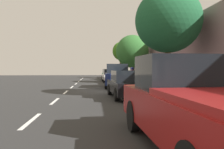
{
  "coord_description": "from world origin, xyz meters",
  "views": [
    {
      "loc": [
        -0.81,
        -16.51,
        1.66
      ],
      "look_at": [
        0.41,
        -0.42,
        1.2
      ],
      "focal_mm": 36.29,
      "sensor_mm": 36.0,
      "label": 1
    }
  ],
  "objects": [
    {
      "name": "parked_sedan_green_end",
      "position": [
        1.11,
        16.63,
        0.75
      ],
      "size": [
        1.96,
        4.46,
        1.52
      ],
      "color": "#1E512D",
      "rests_on": "ground"
    },
    {
      "name": "building_facade",
      "position": [
        5.74,
        0.0,
        2.52
      ],
      "size": [
        0.5,
        45.94,
        5.03
      ],
      "primitive_type": "cube",
      "color": "gray",
      "rests_on": "ground"
    },
    {
      "name": "street_tree_far_end",
      "position": [
        3.35,
        8.51,
        3.49
      ],
      "size": [
        3.66,
        3.66,
        5.22
      ],
      "color": "#4B4126",
      "rests_on": "sidewalk"
    },
    {
      "name": "parked_pickup_red_second",
      "position": [
        1.18,
        -12.17,
        0.9
      ],
      "size": [
        2.23,
        5.39,
        1.95
      ],
      "color": "maroon",
      "rests_on": "ground"
    },
    {
      "name": "fire_hydrant",
      "position": [
        2.55,
        3.81,
        0.55
      ],
      "size": [
        0.22,
        0.22,
        0.84
      ],
      "color": "red",
      "rests_on": "sidewalk"
    },
    {
      "name": "lane_stripe_centre",
      "position": [
        -2.81,
        -0.87,
        0.0
      ],
      "size": [
        0.14,
        44.2,
        0.01
      ],
      "color": "white",
      "rests_on": "ground"
    },
    {
      "name": "street_tree_mid_block",
      "position": [
        3.35,
        -3.85,
        4.35
      ],
      "size": [
        3.75,
        3.75,
        6.07
      ],
      "color": "brown",
      "rests_on": "sidewalk"
    },
    {
      "name": "parked_sedan_black_mid",
      "position": [
        1.0,
        -3.89,
        0.75
      ],
      "size": [
        2.03,
        4.5,
        1.52
      ],
      "color": "black",
      "rests_on": "ground"
    },
    {
      "name": "parked_suv_dark_blue_far",
      "position": [
        1.03,
        2.52,
        1.03
      ],
      "size": [
        2.19,
        4.81,
        1.99
      ],
      "color": "navy",
      "rests_on": "ground"
    },
    {
      "name": "street_tree_corner",
      "position": [
        3.35,
        19.58,
        4.3
      ],
      "size": [
        2.7,
        2.7,
        5.71
      ],
      "color": "brown",
      "rests_on": "sidewalk"
    },
    {
      "name": "sidewalk",
      "position": [
        3.84,
        0.0,
        0.06
      ],
      "size": [
        3.29,
        45.94,
        0.12
      ],
      "primitive_type": "cube",
      "color": "#95979C",
      "rests_on": "ground"
    },
    {
      "name": "lane_stripe_bike_edge",
      "position": [
        0.65,
        0.0,
        0.0
      ],
      "size": [
        0.12,
        45.94,
        0.01
      ],
      "primitive_type": "cube",
      "color": "white",
      "rests_on": "ground"
    },
    {
      "name": "parked_sedan_white_farthest",
      "position": [
        1.01,
        10.43,
        0.75
      ],
      "size": [
        1.91,
        4.43,
        1.52
      ],
      "color": "white",
      "rests_on": "ground"
    },
    {
      "name": "ground",
      "position": [
        0.0,
        0.0,
        0.0
      ],
      "size": [
        73.51,
        73.51,
        0.0
      ],
      "primitive_type": "plane",
      "color": "#2C2C2C"
    },
    {
      "name": "cyclist_with_backpack",
      "position": [
        1.87,
        -0.47,
        1.06
      ],
      "size": [
        0.54,
        0.55,
        1.74
      ],
      "color": "#C6B284",
      "rests_on": "ground"
    },
    {
      "name": "curb_edge",
      "position": [
        2.12,
        0.0,
        0.06
      ],
      "size": [
        0.16,
        45.94,
        0.12
      ],
      "primitive_type": "cube",
      "color": "gray",
      "rests_on": "ground"
    },
    {
      "name": "bicycle_at_curb",
      "position": [
        1.65,
        -0.0,
        0.36
      ],
      "size": [
        1.25,
        1.23,
        0.72
      ],
      "color": "black",
      "rests_on": "ground"
    }
  ]
}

